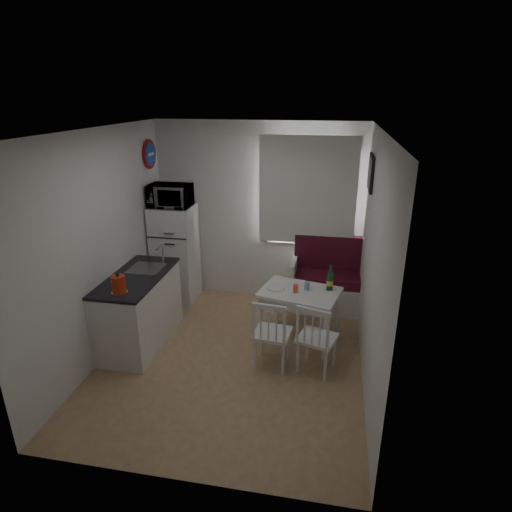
{
  "coord_description": "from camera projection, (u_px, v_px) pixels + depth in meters",
  "views": [
    {
      "loc": [
        1.07,
        -4.18,
        2.95
      ],
      "look_at": [
        0.2,
        0.5,
        1.12
      ],
      "focal_mm": 30.0,
      "sensor_mm": 36.0,
      "label": 1
    }
  ],
  "objects": [
    {
      "name": "window",
      "position": [
        308.0,
        194.0,
        5.95
      ],
      "size": [
        1.22,
        0.06,
        1.47
      ],
      "primitive_type": "cube",
      "color": "white",
      "rests_on": "wall_back"
    },
    {
      "name": "drinking_glass_orange",
      "position": [
        296.0,
        288.0,
        5.13
      ],
      "size": [
        0.06,
        0.06,
        0.1
      ],
      "primitive_type": "cylinder",
      "color": "#FC5A2A",
      "rests_on": "dining_table"
    },
    {
      "name": "plate",
      "position": [
        276.0,
        288.0,
        5.25
      ],
      "size": [
        0.22,
        0.22,
        0.02
      ],
      "primitive_type": "cylinder",
      "color": "white",
      "rests_on": "dining_table"
    },
    {
      "name": "bench",
      "position": [
        341.0,
        286.0,
        6.13
      ],
      "size": [
        1.45,
        0.56,
        1.04
      ],
      "color": "white",
      "rests_on": "floor"
    },
    {
      "name": "picture_frame",
      "position": [
        370.0,
        173.0,
        5.1
      ],
      "size": [
        0.04,
        0.52,
        0.42
      ],
      "primitive_type": "cube",
      "color": "black",
      "rests_on": "wall_right"
    },
    {
      "name": "chair_right",
      "position": [
        317.0,
        333.0,
        4.6
      ],
      "size": [
        0.49,
        0.48,
        0.45
      ],
      "rotation": [
        0.0,
        0.0,
        -0.3
      ],
      "color": "white",
      "rests_on": "floor"
    },
    {
      "name": "ceiling",
      "position": [
        227.0,
        131.0,
        4.14
      ],
      "size": [
        3.0,
        3.5,
        0.02
      ],
      "primitive_type": "cube",
      "color": "white",
      "rests_on": "wall_back"
    },
    {
      "name": "wall_back",
      "position": [
        259.0,
        213.0,
        6.22
      ],
      "size": [
        3.0,
        0.02,
        2.6
      ],
      "primitive_type": "cube",
      "color": "white",
      "rests_on": "floor"
    },
    {
      "name": "wall_front",
      "position": [
        170.0,
        343.0,
        3.0
      ],
      "size": [
        3.0,
        0.02,
        2.6
      ],
      "primitive_type": "cube",
      "color": "white",
      "rests_on": "floor"
    },
    {
      "name": "wall_left",
      "position": [
        102.0,
        247.0,
        4.87
      ],
      "size": [
        0.02,
        3.5,
        2.6
      ],
      "primitive_type": "cube",
      "color": "white",
      "rests_on": "floor"
    },
    {
      "name": "drinking_glass_blue",
      "position": [
        307.0,
        286.0,
        5.2
      ],
      "size": [
        0.06,
        0.06,
        0.1
      ],
      "primitive_type": "cylinder",
      "color": "#7198C1",
      "rests_on": "dining_table"
    },
    {
      "name": "kitchen_counter",
      "position": [
        140.0,
        309.0,
        5.26
      ],
      "size": [
        0.62,
        1.32,
        1.16
      ],
      "color": "white",
      "rests_on": "floor"
    },
    {
      "name": "curtain",
      "position": [
        307.0,
        191.0,
        5.87
      ],
      "size": [
        1.35,
        0.02,
        1.5
      ],
      "primitive_type": "cube",
      "color": "white",
      "rests_on": "wall_back"
    },
    {
      "name": "chair_left",
      "position": [
        271.0,
        328.0,
        4.68
      ],
      "size": [
        0.44,
        0.42,
        0.46
      ],
      "rotation": [
        0.0,
        0.0,
        -0.1
      ],
      "color": "white",
      "rests_on": "floor"
    },
    {
      "name": "wall_sign",
      "position": [
        150.0,
        154.0,
        5.89
      ],
      "size": [
        0.03,
        0.4,
        0.4
      ],
      "primitive_type": "cylinder",
      "rotation": [
        0.0,
        1.57,
        0.0
      ],
      "color": "#1C41A9",
      "rests_on": "wall_left"
    },
    {
      "name": "wall_right",
      "position": [
        373.0,
        265.0,
        4.35
      ],
      "size": [
        0.02,
        3.5,
        2.6
      ],
      "primitive_type": "cube",
      "color": "white",
      "rests_on": "floor"
    },
    {
      "name": "wine_bottle",
      "position": [
        330.0,
        278.0,
        5.16
      ],
      "size": [
        0.08,
        0.08,
        0.32
      ],
      "primitive_type": null,
      "color": "#16471B",
      "rests_on": "dining_table"
    },
    {
      "name": "floor",
      "position": [
        232.0,
        358.0,
        5.08
      ],
      "size": [
        3.0,
        3.5,
        0.02
      ],
      "primitive_type": "cube",
      "color": "#A37A57",
      "rests_on": "ground"
    },
    {
      "name": "kettle",
      "position": [
        119.0,
        284.0,
        4.59
      ],
      "size": [
        0.18,
        0.18,
        0.24
      ],
      "primitive_type": "cylinder",
      "color": "red",
      "rests_on": "kitchen_counter"
    },
    {
      "name": "microwave",
      "position": [
        170.0,
        196.0,
        5.94
      ],
      "size": [
        0.57,
        0.39,
        0.32
      ],
      "primitive_type": "imported",
      "color": "white",
      "rests_on": "fridge"
    },
    {
      "name": "fridge",
      "position": [
        176.0,
        254.0,
        6.3
      ],
      "size": [
        0.58,
        0.58,
        1.44
      ],
      "primitive_type": "cube",
      "color": "white",
      "rests_on": "floor"
    },
    {
      "name": "dining_table",
      "position": [
        300.0,
        297.0,
        5.21
      ],
      "size": [
        1.05,
        0.85,
        0.69
      ],
      "rotation": [
        0.0,
        0.0,
        -0.24
      ],
      "color": "white",
      "rests_on": "floor"
    }
  ]
}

